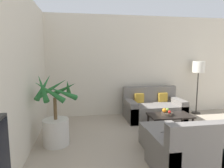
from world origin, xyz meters
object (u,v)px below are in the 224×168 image
at_px(potted_palm, 56,120).
at_px(coffee_table, 170,117).
at_px(fruit_bowl, 167,114).
at_px(apple_red, 169,112).
at_px(ottoman, 161,136).
at_px(floor_lamp, 199,70).
at_px(apple_green, 167,110).
at_px(sofa_loveseat, 153,108).
at_px(armchair, 185,155).
at_px(orange_fruit, 164,110).

height_order(potted_palm, coffee_table, potted_palm).
relative_size(fruit_bowl, apple_red, 3.80).
bearing_deg(ottoman, fruit_bowl, 57.07).
xyz_separation_m(floor_lamp, apple_red, (-1.42, -1.25, -0.78)).
distance_m(apple_green, ottoman, 0.88).
height_order(sofa_loveseat, ottoman, sofa_loveseat).
height_order(fruit_bowl, armchair, armchair).
relative_size(apple_green, orange_fruit, 0.90).
relative_size(orange_fruit, ottoman, 0.14).
bearing_deg(apple_green, fruit_bowl, -114.70).
xyz_separation_m(apple_green, ottoman, (-0.44, -0.70, -0.28)).
relative_size(sofa_loveseat, orange_fruit, 16.46).
relative_size(floor_lamp, fruit_bowl, 5.97).
xyz_separation_m(floor_lamp, orange_fruit, (-1.50, -1.16, -0.77)).
bearing_deg(fruit_bowl, floor_lamp, 39.53).
distance_m(floor_lamp, apple_green, 1.96).
distance_m(floor_lamp, coffee_table, 2.03).
bearing_deg(floor_lamp, sofa_loveseat, -170.40).
height_order(fruit_bowl, apple_green, apple_green).
relative_size(fruit_bowl, orange_fruit, 2.78).
height_order(coffee_table, orange_fruit, orange_fruit).
bearing_deg(sofa_loveseat, ottoman, -106.52).
height_order(armchair, ottoman, armchair).
bearing_deg(ottoman, orange_fruit, 61.86).
xyz_separation_m(coffee_table, apple_red, (-0.06, -0.08, 0.14)).
bearing_deg(apple_red, armchair, -107.31).
xyz_separation_m(coffee_table, armchair, (-0.50, -1.49, -0.05)).
bearing_deg(ottoman, coffee_table, 53.18).
relative_size(orange_fruit, armchair, 0.11).
height_order(apple_green, orange_fruit, orange_fruit).
distance_m(apple_green, armchair, 1.62).
bearing_deg(apple_green, coffee_table, -52.24).
xyz_separation_m(fruit_bowl, armchair, (-0.42, -1.48, -0.13)).
bearing_deg(armchair, ottoman, 89.17).
relative_size(potted_palm, fruit_bowl, 5.33).
bearing_deg(armchair, floor_lamp, 55.05).
xyz_separation_m(floor_lamp, armchair, (-1.86, -2.67, -0.98)).
height_order(potted_palm, apple_red, potted_palm).
bearing_deg(coffee_table, armchair, -108.42).
distance_m(sofa_loveseat, armchair, 2.48).
bearing_deg(apple_red, potted_palm, -175.82).
bearing_deg(fruit_bowl, apple_red, -74.04).
xyz_separation_m(potted_palm, ottoman, (1.86, -0.40, -0.27)).
height_order(coffee_table, fruit_bowl, fruit_bowl).
bearing_deg(apple_green, ottoman, -122.16).
distance_m(apple_red, armchair, 1.49).
xyz_separation_m(potted_palm, fruit_bowl, (2.27, 0.23, -0.06)).
relative_size(fruit_bowl, ottoman, 0.38).
bearing_deg(sofa_loveseat, apple_red, -92.43).
relative_size(floor_lamp, orange_fruit, 16.58).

